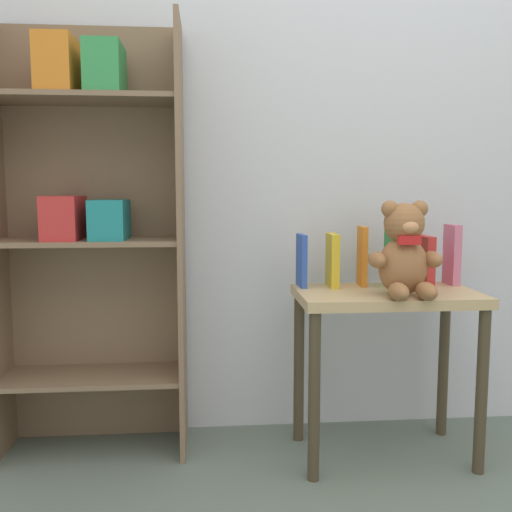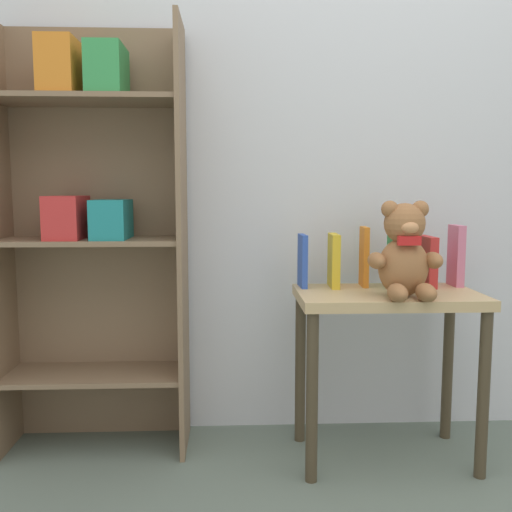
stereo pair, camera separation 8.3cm
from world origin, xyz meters
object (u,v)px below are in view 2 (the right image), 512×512
(bookshelf_side, at_px, (92,213))
(book_standing_red, at_px, (427,261))
(book_standing_yellow, at_px, (334,260))
(book_standing_blue, at_px, (303,261))
(book_standing_pink, at_px, (456,256))
(display_table, at_px, (387,322))
(book_standing_orange, at_px, (364,257))
(book_standing_green, at_px, (396,253))
(teddy_bear, at_px, (405,254))

(bookshelf_side, xyz_separation_m, book_standing_red, (1.24, -0.07, -0.18))
(bookshelf_side, height_order, book_standing_yellow, bookshelf_side)
(book_standing_blue, bearing_deg, book_standing_pink, -2.56)
(display_table, bearing_deg, book_standing_blue, 157.64)
(book_standing_blue, height_order, book_standing_pink, book_standing_pink)
(book_standing_yellow, bearing_deg, book_standing_blue, 179.94)
(display_table, height_order, book_standing_orange, book_standing_orange)
(book_standing_pink, bearing_deg, book_standing_green, -177.96)
(bookshelf_side, relative_size, teddy_bear, 4.86)
(teddy_bear, distance_m, book_standing_green, 0.21)
(book_standing_blue, bearing_deg, teddy_bear, -36.78)
(bookshelf_side, relative_size, book_standing_green, 6.18)
(book_standing_orange, relative_size, book_standing_pink, 0.97)
(book_standing_yellow, distance_m, book_standing_pink, 0.46)
(book_standing_orange, xyz_separation_m, book_standing_pink, (0.35, -0.01, 0.00))
(book_standing_green, height_order, book_standing_red, book_standing_green)
(book_standing_red, bearing_deg, teddy_bear, -127.72)
(display_table, height_order, teddy_bear, teddy_bear)
(book_standing_orange, xyz_separation_m, book_standing_red, (0.23, -0.02, -0.02))
(book_standing_orange, bearing_deg, book_standing_pink, 1.96)
(teddy_bear, height_order, book_standing_orange, teddy_bear)
(bookshelf_side, distance_m, teddy_bear, 1.13)
(book_standing_pink, bearing_deg, book_standing_blue, -179.88)
(bookshelf_side, xyz_separation_m, teddy_bear, (1.09, -0.27, -0.13))
(book_standing_red, bearing_deg, display_table, -149.78)
(teddy_bear, relative_size, book_standing_orange, 1.46)
(book_standing_yellow, distance_m, book_standing_green, 0.23)
(book_standing_blue, xyz_separation_m, book_standing_orange, (0.23, 0.01, 0.01))
(book_standing_yellow, distance_m, book_standing_orange, 0.12)
(teddy_bear, xyz_separation_m, book_standing_orange, (-0.08, 0.22, -0.04))
(bookshelf_side, height_order, book_standing_pink, bookshelf_side)
(book_standing_blue, bearing_deg, book_standing_red, -3.98)
(bookshelf_side, relative_size, book_standing_red, 8.37)
(book_standing_red, bearing_deg, book_standing_yellow, 177.25)
(bookshelf_side, height_order, book_standing_blue, bookshelf_side)
(bookshelf_side, distance_m, book_standing_red, 1.25)
(book_standing_pink, bearing_deg, book_standing_yellow, -179.25)
(display_table, relative_size, book_standing_yellow, 3.24)
(bookshelf_side, bearing_deg, book_standing_orange, -2.98)
(bookshelf_side, xyz_separation_m, book_standing_orange, (1.01, -0.05, -0.16))
(book_standing_yellow, height_order, book_standing_green, book_standing_green)
(book_standing_green, height_order, book_standing_pink, book_standing_green)
(bookshelf_side, distance_m, book_standing_orange, 1.02)
(book_standing_orange, height_order, book_standing_pink, book_standing_pink)
(bookshelf_side, relative_size, book_standing_orange, 7.09)
(book_standing_blue, distance_m, book_standing_yellow, 0.12)
(book_standing_green, distance_m, book_standing_pink, 0.23)
(book_standing_red, bearing_deg, book_standing_blue, 176.88)
(teddy_bear, height_order, book_standing_green, teddy_bear)
(book_standing_blue, relative_size, book_standing_pink, 0.86)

